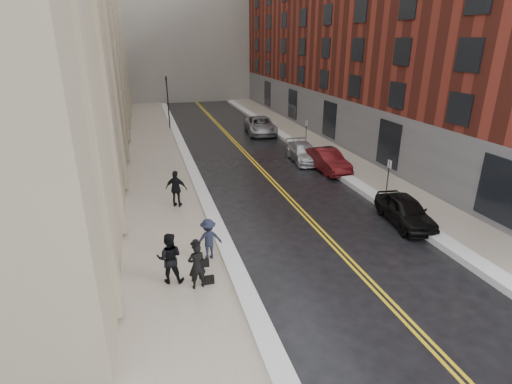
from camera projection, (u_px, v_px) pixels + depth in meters
ground at (315, 303)px, 13.78m from camera, size 160.00×160.00×0.00m
sidewalk_left at (158, 173)px, 26.97m from camera, size 4.00×64.00×0.15m
sidewalk_right at (339, 157)px, 30.41m from camera, size 3.00×64.00×0.15m
lane_stripe_a at (256, 165)px, 28.75m from camera, size 0.12×64.00×0.01m
lane_stripe_b at (259, 165)px, 28.81m from camera, size 0.12×64.00×0.01m
snow_ridge_left at (192, 169)px, 27.54m from camera, size 0.70×60.80×0.26m
snow_ridge_right at (317, 158)px, 29.91m from camera, size 0.85×60.80×0.30m
building_right at (397, 33)px, 35.65m from camera, size 14.00×50.00×18.00m
traffic_signal at (168, 98)px, 38.94m from camera, size 0.18×0.15×5.20m
parking_sign_near at (388, 175)px, 22.48m from camera, size 0.06×0.35×2.23m
parking_sign_far at (306, 131)px, 33.26m from camera, size 0.06×0.35×2.23m
car_black at (405, 210)px, 19.49m from camera, size 2.16×4.28×1.40m
car_maroon at (327, 160)px, 27.41m from camera, size 1.78×4.59×1.49m
car_silver_near at (304, 152)px, 29.56m from camera, size 2.24×4.68×1.32m
car_silver_far at (260, 125)px, 38.17m from camera, size 3.26×5.91×1.57m
pedestrian_main at (197, 266)px, 14.11m from camera, size 0.71×0.54×1.77m
pedestrian_a at (170, 258)px, 14.44m from camera, size 1.09×0.93×1.95m
pedestrian_b at (208, 239)px, 16.05m from camera, size 1.17×0.75×1.72m
pedestrian_c at (176, 189)px, 21.05m from camera, size 1.25×0.90×1.98m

